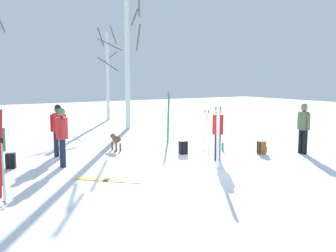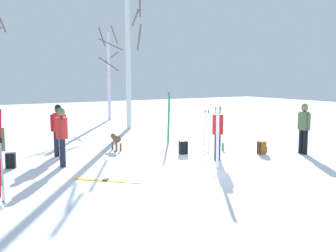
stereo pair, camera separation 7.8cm
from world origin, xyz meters
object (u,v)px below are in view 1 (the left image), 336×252
(dog, at_px, (116,139))
(backpack_2, at_px, (262,148))
(person_2, at_px, (62,133))
(birch_tree_6, at_px, (108,73))
(backpack_0, at_px, (183,148))
(person_3, at_px, (58,127))
(ski_pair_planted_1, at_px, (218,134))
(ski_pair_planted_2, at_px, (168,118))
(ski_poles_1, at_px, (3,170))
(ski_poles_0, at_px, (206,131))
(birch_tree_5, at_px, (128,55))
(person_1, at_px, (218,129))
(backpack_1, at_px, (11,161))
(water_bottle_0, at_px, (223,146))
(person_4, at_px, (304,125))
(ski_pair_lying_0, at_px, (108,180))

(dog, xyz_separation_m, backpack_2, (3.93, -3.22, -0.17))
(person_2, xyz_separation_m, birch_tree_6, (6.03, 10.81, 1.86))
(person_2, bearing_deg, backpack_0, -4.09)
(person_3, height_order, ski_pair_planted_1, ski_pair_planted_1)
(ski_pair_planted_2, xyz_separation_m, ski_poles_1, (-6.86, -4.80, -0.25))
(ski_poles_0, height_order, birch_tree_5, birch_tree_5)
(person_3, height_order, backpack_2, person_3)
(person_1, bearing_deg, backpack_2, -1.11)
(ski_poles_0, distance_m, backpack_0, 0.98)
(ski_pair_planted_2, distance_m, ski_poles_0, 2.68)
(person_1, bearing_deg, birch_tree_6, 82.54)
(backpack_1, distance_m, water_bottle_0, 7.02)
(person_4, xyz_separation_m, dog, (-5.14, 3.91, -0.59))
(person_3, relative_size, ski_poles_0, 1.14)
(person_1, distance_m, birch_tree_6, 12.71)
(ski_pair_lying_0, relative_size, backpack_1, 3.22)
(person_4, relative_size, ski_poles_1, 1.22)
(ski_pair_lying_0, distance_m, backpack_1, 3.28)
(water_bottle_0, xyz_separation_m, birch_tree_6, (0.42, 11.25, 2.71))
(person_4, relative_size, dog, 1.91)
(person_1, distance_m, ski_poles_1, 6.56)
(person_4, xyz_separation_m, birch_tree_5, (-2.18, 8.94, 2.68))
(person_2, height_order, ski_pair_lying_0, person_2)
(person_1, height_order, backpack_0, person_1)
(ski_pair_planted_2, bearing_deg, ski_pair_planted_1, -104.31)
(birch_tree_5, distance_m, birch_tree_6, 4.40)
(ski_poles_1, distance_m, water_bottle_0, 8.05)
(ski_pair_lying_0, distance_m, water_bottle_0, 5.41)
(person_2, distance_m, dog, 2.86)
(ski_poles_1, xyz_separation_m, birch_tree_5, (7.36, 9.41, 2.91))
(ski_pair_planted_2, height_order, ski_poles_1, ski_pair_planted_2)
(person_3, xyz_separation_m, ski_poles_1, (-2.35, -4.30, -0.23))
(person_2, xyz_separation_m, birch_tree_5, (5.32, 6.55, 2.68))
(ski_poles_1, bearing_deg, person_1, 10.53)
(backpack_1, height_order, backpack_2, same)
(ski_pair_planted_2, height_order, birch_tree_6, birch_tree_6)
(backpack_1, bearing_deg, ski_pair_planted_1, -32.27)
(backpack_0, bearing_deg, backpack_1, 170.93)
(person_4, xyz_separation_m, ski_poles_1, (-9.54, -0.46, -0.23))
(backpack_1, height_order, birch_tree_5, birch_tree_5)
(person_2, bearing_deg, person_1, -20.64)
(person_2, relative_size, dog, 1.91)
(person_3, bearing_deg, ski_pair_planted_2, 6.34)
(person_1, height_order, backpack_2, person_1)
(person_3, relative_size, ski_pair_lying_0, 1.21)
(backpack_1, bearing_deg, backpack_0, -9.07)
(ski_poles_0, bearing_deg, person_2, 171.16)
(dog, relative_size, birch_tree_6, 0.16)
(dog, relative_size, ski_pair_lying_0, 0.63)
(ski_poles_0, relative_size, backpack_1, 3.41)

